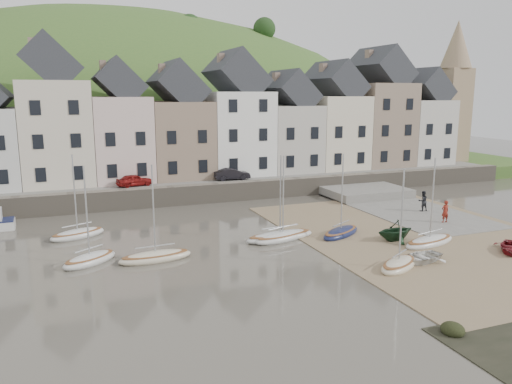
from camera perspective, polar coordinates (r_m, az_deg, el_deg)
name	(u,v)px	position (r m, az deg, el deg)	size (l,w,h in m)	color
ground	(289,253)	(33.26, 3.74, -6.96)	(160.00, 160.00, 0.00)	#443E36
quay_land	(181,172)	(62.84, -8.56, 2.30)	(90.00, 30.00, 1.50)	#3C6127
quay_street	(205,180)	(51.69, -5.79, 1.35)	(70.00, 7.00, 0.10)	slate
seawall	(215,193)	(48.49, -4.68, -0.07)	(70.00, 1.20, 1.80)	slate
beach	(424,236)	(38.99, 18.64, -4.76)	(18.00, 26.00, 0.06)	#806C4E
slipway	(401,208)	(47.46, 16.26, -1.77)	(8.00, 18.00, 0.12)	slate
hillside	(122,254)	(93.45, -15.03, -6.84)	(134.40, 84.00, 84.00)	#3C6127
townhouse_terrace	(212,122)	(54.86, -5.10, 8.00)	(61.05, 8.00, 13.93)	silver
church_spire	(454,88)	(71.18, 21.65, 11.01)	(4.00, 4.00, 18.00)	#997F60
sailboat_0	(78,234)	(38.87, -19.68, -4.52)	(4.35, 3.02, 6.32)	silver
sailboat_1	(90,259)	(32.86, -18.44, -7.28)	(3.94, 3.37, 6.32)	silver
sailboat_2	(155,257)	(32.32, -11.40, -7.23)	(4.74, 1.87, 6.32)	beige
sailboat_3	(283,236)	(36.07, 3.08, -5.07)	(5.10, 2.82, 6.32)	silver
sailboat_4	(280,236)	(36.12, 2.76, -5.04)	(5.51, 2.07, 6.32)	silver
sailboat_5	(341,232)	(37.52, 9.65, -4.56)	(4.48, 3.47, 6.32)	#151D44
sailboat_6	(430,241)	(36.85, 19.19, -5.34)	(4.92, 2.56, 6.32)	silver
sailboat_7	(399,264)	(31.48, 15.98, -7.94)	(3.94, 3.15, 6.32)	beige
rowboat_white	(420,257)	(32.84, 18.24, -7.06)	(2.24, 3.13, 0.65)	silver
rowboat_green	(395,230)	(36.88, 15.59, -4.22)	(2.47, 2.86, 1.51)	#16321B
rowboat_red	(512,247)	(37.14, 27.15, -5.64)	(2.27, 3.18, 0.66)	maroon
person_red	(445,211)	(42.96, 20.77, -2.08)	(0.66, 0.43, 1.80)	maroon
person_dark	(423,201)	(46.42, 18.50, -0.98)	(0.88, 0.68, 1.80)	#212327
car_left	(134,180)	(49.22, -13.70, 1.32)	(1.36, 3.39, 1.15)	maroon
car_right	(232,174)	(51.36, -2.76, 2.07)	(1.28, 3.68, 1.21)	black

